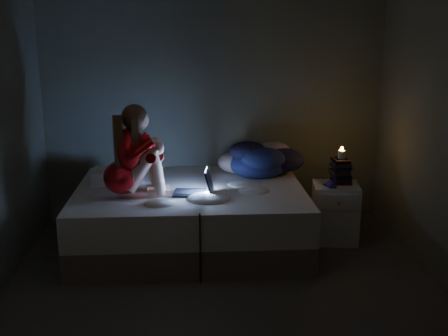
{
  "coord_description": "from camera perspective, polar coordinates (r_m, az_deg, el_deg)",
  "views": [
    {
      "loc": [
        -0.26,
        -3.89,
        2.09
      ],
      "look_at": [
        0.05,
        1.0,
        0.8
      ],
      "focal_mm": 43.78,
      "sensor_mm": 36.0,
      "label": 1
    }
  ],
  "objects": [
    {
      "name": "floor",
      "position": [
        4.43,
        0.18,
        -13.56
      ],
      "size": [
        3.6,
        3.8,
        0.02
      ],
      "primitive_type": "cube",
      "color": "#3A322E",
      "rests_on": "ground"
    },
    {
      "name": "wall_back",
      "position": [
        5.86,
        -1.06,
        7.0
      ],
      "size": [
        3.6,
        0.02,
        2.6
      ],
      "primitive_type": "cube",
      "color": "#585A56",
      "rests_on": "ground"
    },
    {
      "name": "wall_front",
      "position": [
        2.15,
        3.64,
        -6.85
      ],
      "size": [
        3.6,
        0.02,
        2.6
      ],
      "primitive_type": "cube",
      "color": "#585A56",
      "rests_on": "ground"
    },
    {
      "name": "bed",
      "position": [
        5.3,
        -3.51,
        -5.06
      ],
      "size": [
        2.15,
        1.61,
        0.59
      ],
      "primitive_type": null,
      "color": "beige",
      "rests_on": "ground"
    },
    {
      "name": "pillow",
      "position": [
        5.47,
        -11.3,
        -0.8
      ],
      "size": [
        0.43,
        0.3,
        0.12
      ],
      "primitive_type": "cube",
      "color": "silver",
      "rests_on": "bed"
    },
    {
      "name": "woman",
      "position": [
        4.9,
        -10.69,
        1.74
      ],
      "size": [
        0.57,
        0.42,
        0.84
      ],
      "primitive_type": null,
      "rotation": [
        0.0,
        0.0,
        0.17
      ],
      "color": "#A30B09",
      "rests_on": "bed"
    },
    {
      "name": "laptop",
      "position": [
        4.96,
        -3.3,
        -1.37
      ],
      "size": [
        0.38,
        0.29,
        0.25
      ],
      "primitive_type": null,
      "rotation": [
        0.0,
        0.0,
        -0.13
      ],
      "color": "black",
      "rests_on": "bed"
    },
    {
      "name": "clothes_pile",
      "position": [
        5.56,
        3.59,
        1.08
      ],
      "size": [
        0.69,
        0.58,
        0.38
      ],
      "primitive_type": null,
      "rotation": [
        0.0,
        0.0,
        -0.13
      ],
      "color": "#141B40",
      "rests_on": "bed"
    },
    {
      "name": "nightstand",
      "position": [
        5.52,
        11.51,
        -4.6
      ],
      "size": [
        0.49,
        0.45,
        0.58
      ],
      "primitive_type": "cube",
      "rotation": [
        0.0,
        0.0,
        -0.14
      ],
      "color": "silver",
      "rests_on": "ground"
    },
    {
      "name": "book_stack",
      "position": [
        5.48,
        12.09,
        -0.27
      ],
      "size": [
        0.19,
        0.25,
        0.24
      ],
      "primitive_type": null,
      "color": "black",
      "rests_on": "nightstand"
    },
    {
      "name": "candle",
      "position": [
        5.44,
        12.18,
        1.36
      ],
      "size": [
        0.07,
        0.07,
        0.08
      ],
      "primitive_type": "cylinder",
      "color": "beige",
      "rests_on": "book_stack"
    },
    {
      "name": "phone",
      "position": [
        5.35,
        11.1,
        -1.86
      ],
      "size": [
        0.12,
        0.16,
        0.01
      ],
      "primitive_type": "cube",
      "rotation": [
        0.0,
        0.0,
        0.41
      ],
      "color": "black",
      "rests_on": "nightstand"
    },
    {
      "name": "blue_orb",
      "position": [
        5.28,
        11.31,
        -1.7
      ],
      "size": [
        0.08,
        0.08,
        0.08
      ],
      "primitive_type": "sphere",
      "color": "#352085",
      "rests_on": "nightstand"
    }
  ]
}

